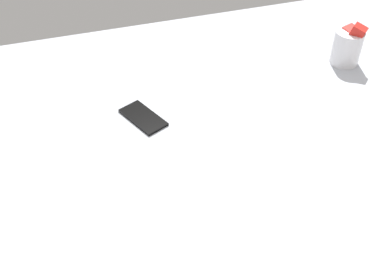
# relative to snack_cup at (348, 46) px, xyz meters

# --- Properties ---
(bed_mattress) EXTENTS (1.80, 1.40, 0.18)m
(bed_mattress) POSITION_rel_snack_cup_xyz_m (0.47, 0.26, -0.15)
(bed_mattress) COLOR #B7BCC6
(bed_mattress) RESTS_ON ground
(snack_cup) EXTENTS (0.09, 0.09, 0.14)m
(snack_cup) POSITION_rel_snack_cup_xyz_m (0.00, 0.00, 0.00)
(snack_cup) COLOR silver
(snack_cup) RESTS_ON bed_mattress
(cell_phone) EXTENTS (0.12, 0.16, 0.01)m
(cell_phone) POSITION_rel_snack_cup_xyz_m (0.68, 0.08, -0.06)
(cell_phone) COLOR black
(cell_phone) RESTS_ON bed_mattress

